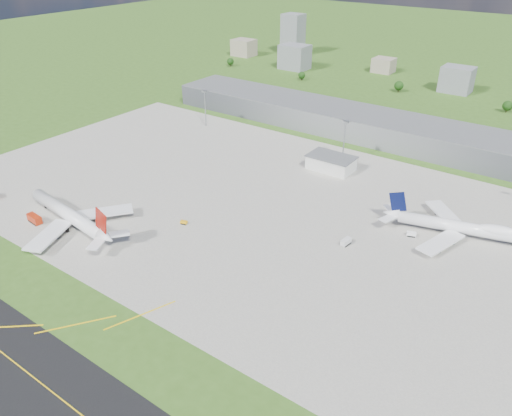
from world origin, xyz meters
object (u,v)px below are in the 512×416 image
Objects in this scene: airliner_red_twin at (71,216)px; fire_truck at (35,219)px; van_white_far at (411,234)px; airliner_blue_quad at (462,228)px; tug_yellow at (184,223)px; van_white_near at (346,242)px.

airliner_red_twin is 19.54m from fire_truck.
airliner_blue_quad is at bearing 15.69° from van_white_far.
fire_truck is at bearing -160.65° from tug_yellow.
airliner_red_twin is 129.30m from van_white_near.
van_white_near reaches higher than tug_yellow.
fire_truck is 148.49m from van_white_near.
van_white_far is (152.18, 94.09, -0.81)m from fire_truck.
airliner_red_twin is at bearing 32.40° from fire_truck.
van_white_far is (135.05, 85.32, -4.15)m from airliner_red_twin.
airliner_blue_quad reaches higher than fire_truck.
airliner_blue_quad is 22.90m from van_white_far.
airliner_red_twin reaches higher than van_white_near.
van_white_near is 32.04m from van_white_far.
van_white_near is at bearing -151.45° from airliner_blue_quad.
fire_truck is 1.99× the size of van_white_far.
airliner_blue_quad is 201.48m from fire_truck.
airliner_blue_quad is 14.75× the size of van_white_far.
fire_truck is 72.16m from tug_yellow.
airliner_blue_quad is 129.48m from tug_yellow.
airliner_red_twin is at bearing 126.14° from van_white_near.
airliner_red_twin is 53.31m from tug_yellow.
van_white_near is (113.73, 61.40, -3.84)m from airliner_red_twin.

